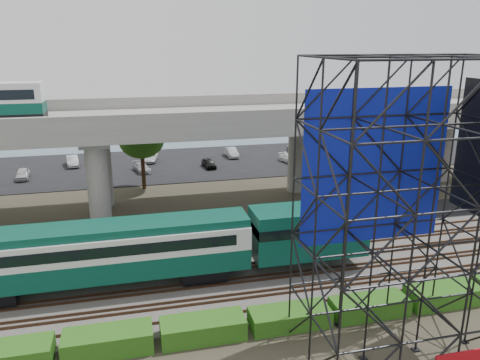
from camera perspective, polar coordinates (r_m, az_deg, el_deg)
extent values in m
plane|color=#474233|center=(31.44, 1.61, -13.27)|extent=(140.00, 140.00, 0.00)
cube|color=slate|center=(33.09, 0.69, -11.44)|extent=(90.00, 12.00, 0.20)
cube|color=black|center=(40.62, -2.26, -6.03)|extent=(90.00, 5.00, 0.08)
cube|color=black|center=(62.71, -6.49, 2.05)|extent=(90.00, 18.00, 0.08)
cube|color=#455E72|center=(84.09, -8.39, 5.68)|extent=(140.00, 40.00, 0.03)
cube|color=#472D1E|center=(29.06, 3.06, -15.37)|extent=(90.00, 0.08, 0.16)
cube|color=#472D1E|center=(30.24, 2.26, -13.97)|extent=(90.00, 0.08, 0.16)
cube|color=#472D1E|center=(30.70, 1.97, -13.46)|extent=(90.00, 0.08, 0.16)
cube|color=#472D1E|center=(31.91, 1.27, -12.21)|extent=(90.00, 0.08, 0.16)
cube|color=#472D1E|center=(32.39, 1.01, -11.74)|extent=(90.00, 0.08, 0.16)
cube|color=#472D1E|center=(33.62, 0.39, -10.61)|extent=(90.00, 0.08, 0.16)
cube|color=#472D1E|center=(34.11, 0.16, -10.20)|extent=(90.00, 0.08, 0.16)
cube|color=#472D1E|center=(35.37, -0.40, -9.17)|extent=(90.00, 0.08, 0.16)
cube|color=#472D1E|center=(35.86, -0.60, -8.80)|extent=(90.00, 0.08, 0.16)
cube|color=#472D1E|center=(37.13, -1.11, -7.87)|extent=(90.00, 0.08, 0.16)
cube|color=black|center=(32.24, -4.56, -10.88)|extent=(3.00, 2.20, 0.90)
cube|color=#094335|center=(31.53, -16.53, -9.89)|extent=(19.00, 3.00, 1.40)
cube|color=silver|center=(30.93, -16.75, -7.48)|extent=(19.00, 3.00, 1.50)
cube|color=#094335|center=(30.54, -16.90, -5.76)|extent=(19.00, 2.60, 0.50)
cube|color=black|center=(30.85, -14.89, -7.28)|extent=(15.00, 3.06, 0.70)
cube|color=#094335|center=(33.16, 8.33, -6.10)|extent=(8.00, 3.00, 3.40)
cube|color=#9E9B93|center=(43.50, -3.82, 7.21)|extent=(80.00, 12.00, 1.20)
cube|color=#9E9B93|center=(37.73, -2.35, 7.57)|extent=(80.00, 0.50, 1.10)
cube|color=#9E9B93|center=(48.96, -5.01, 9.59)|extent=(80.00, 0.50, 1.10)
cylinder|color=#9E9B93|center=(40.62, -16.87, -0.82)|extent=(1.80, 1.80, 8.00)
cylinder|color=#9E9B93|center=(47.35, -16.47, 1.64)|extent=(1.80, 1.80, 8.00)
cube|color=#9E9B93|center=(43.14, -17.05, 5.23)|extent=(2.40, 9.00, 0.60)
cylinder|color=#9E9B93|center=(44.02, 10.03, 0.97)|extent=(1.80, 1.80, 8.00)
cylinder|color=#9E9B93|center=(50.30, 6.90, 3.06)|extent=(1.80, 1.80, 8.00)
cube|color=#9E9B93|center=(46.36, 8.55, 6.52)|extent=(2.40, 9.00, 0.60)
cylinder|color=#9E9B93|center=(58.94, 23.59, 3.78)|extent=(1.80, 1.80, 8.00)
cube|color=#9E9B93|center=(55.61, 26.16, 6.67)|extent=(2.40, 9.00, 0.60)
cube|color=#0E1A9E|center=(25.51, 16.12, 1.51)|extent=(8.10, 0.08, 8.25)
cube|color=black|center=(27.07, 17.78, -19.53)|extent=(9.36, 6.36, 0.08)
cube|color=#244F12|center=(27.54, -26.77, -18.66)|extent=(4.60, 1.80, 1.10)
cube|color=#244F12|center=(26.72, -15.76, -18.40)|extent=(4.60, 1.80, 1.20)
cube|color=#244F12|center=(26.86, -4.54, -17.60)|extent=(4.60, 1.80, 1.15)
cube|color=#244F12|center=(27.94, 6.07, -16.31)|extent=(4.60, 1.80, 1.03)
cube|color=#244F12|center=(29.80, 15.48, -14.62)|extent=(4.60, 1.80, 1.01)
cube|color=#244F12|center=(32.30, 23.50, -12.77)|extent=(4.60, 1.80, 1.12)
cylinder|color=#382314|center=(46.17, 14.49, -0.64)|extent=(0.44, 0.44, 4.80)
ellipsoid|color=#244F12|center=(45.35, 14.78, 3.22)|extent=(4.94, 4.94, 4.18)
cylinder|color=#382314|center=(52.04, -11.73, 1.47)|extent=(0.44, 0.44, 4.80)
ellipsoid|color=#244F12|center=(51.32, -11.94, 4.92)|extent=(4.94, 4.94, 4.18)
imported|color=silver|center=(60.54, -24.98, 0.68)|extent=(1.77, 3.68, 1.21)
imported|color=#9A9DA1|center=(64.50, -19.75, 2.21)|extent=(2.00, 4.14, 1.31)
imported|color=#9A9BA1|center=(59.26, -11.91, 1.52)|extent=(2.42, 4.00, 1.09)
imported|color=silver|center=(64.13, -10.96, 2.76)|extent=(2.72, 4.52, 1.17)
imported|color=black|center=(60.02, -3.82, 2.06)|extent=(1.70, 3.46, 1.14)
imported|color=#9B9EA2|center=(65.53, -1.05, 3.39)|extent=(1.52, 3.87, 1.26)
imported|color=white|center=(62.72, 6.08, 2.62)|extent=(2.39, 4.02, 1.09)
imported|color=#BABDC3|center=(68.26, 6.99, 3.75)|extent=(2.12, 4.17, 1.13)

